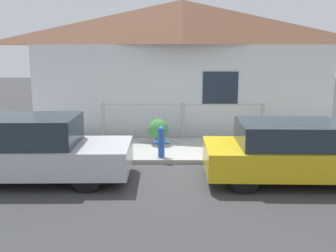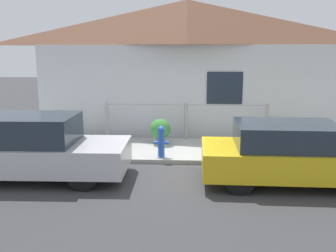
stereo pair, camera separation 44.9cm
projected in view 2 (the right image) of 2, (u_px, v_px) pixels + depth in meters
ground_plane at (185, 164)px, 9.19m from camera, size 60.00×60.00×0.00m
sidewalk at (185, 150)px, 10.35m from camera, size 24.00×2.39×0.10m
house at (187, 29)px, 12.26m from camera, size 9.86×2.23×4.38m
fence at (186, 119)px, 11.24m from camera, size 4.90×0.10×1.11m
car_left at (28, 148)px, 8.08m from camera, size 4.20×1.70×1.40m
car_right at (291, 154)px, 7.79m from camera, size 3.83×1.74×1.28m
fire_hydrant at (161, 141)px, 9.39m from camera, size 0.39×0.18×0.79m
potted_plant_near_hydrant at (160, 130)px, 10.72m from camera, size 0.58×0.58×0.73m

